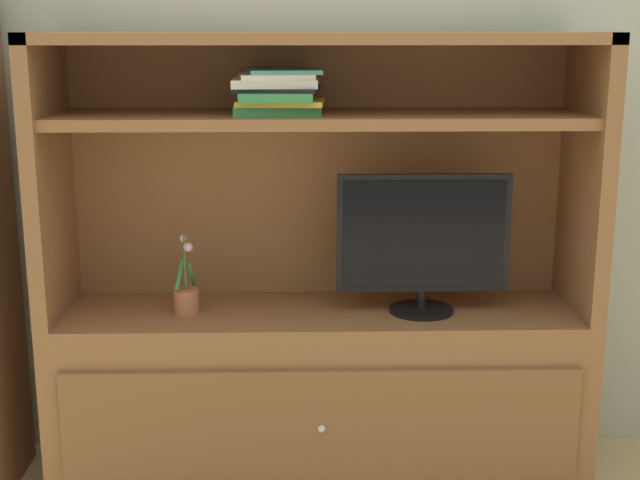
{
  "coord_description": "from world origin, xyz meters",
  "views": [
    {
      "loc": [
        -0.07,
        -2.4,
        1.53
      ],
      "look_at": [
        0.0,
        0.35,
        0.88
      ],
      "focal_mm": 49.38,
      "sensor_mm": 36.0,
      "label": 1
    }
  ],
  "objects_px": {
    "potted_plant": "(186,297)",
    "magazine_stack": "(278,91)",
    "tv_monitor": "(423,240)",
    "media_console": "(320,347)"
  },
  "relations": [
    {
      "from": "tv_monitor",
      "to": "potted_plant",
      "type": "relative_size",
      "value": 2.15
    },
    {
      "from": "potted_plant",
      "to": "magazine_stack",
      "type": "xyz_separation_m",
      "value": [
        0.31,
        0.03,
        0.66
      ]
    },
    {
      "from": "potted_plant",
      "to": "magazine_stack",
      "type": "distance_m",
      "value": 0.73
    },
    {
      "from": "magazine_stack",
      "to": "potted_plant",
      "type": "bearing_deg",
      "value": -174.34
    },
    {
      "from": "tv_monitor",
      "to": "magazine_stack",
      "type": "bearing_deg",
      "value": 175.52
    },
    {
      "from": "media_console",
      "to": "tv_monitor",
      "type": "distance_m",
      "value": 0.51
    },
    {
      "from": "tv_monitor",
      "to": "magazine_stack",
      "type": "relative_size",
      "value": 1.64
    },
    {
      "from": "media_console",
      "to": "tv_monitor",
      "type": "bearing_deg",
      "value": -6.89
    },
    {
      "from": "tv_monitor",
      "to": "potted_plant",
      "type": "distance_m",
      "value": 0.8
    },
    {
      "from": "media_console",
      "to": "tv_monitor",
      "type": "height_order",
      "value": "media_console"
    }
  ]
}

